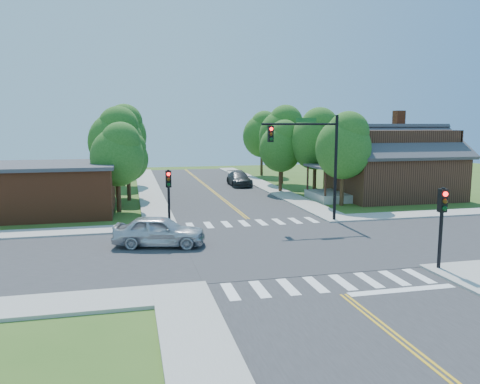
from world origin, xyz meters
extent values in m
plane|color=#365A1C|center=(0.00, 0.00, 0.00)|extent=(100.00, 100.00, 0.00)
cube|color=#2D2D30|center=(0.00, 0.00, 0.02)|extent=(10.00, 90.00, 0.04)
cube|color=#2D2D30|center=(0.00, 0.00, 0.03)|extent=(90.00, 10.00, 0.04)
cube|color=#2D2D30|center=(0.00, 0.00, 0.00)|extent=(10.20, 10.20, 0.06)
cube|color=#9E9B93|center=(6.10, 25.00, 0.07)|extent=(2.20, 40.00, 0.14)
cube|color=#9E9B93|center=(-6.10, 25.00, 0.07)|extent=(2.20, 40.00, 0.14)
cube|color=white|center=(-4.20, 6.20, 0.05)|extent=(0.45, 2.00, 0.01)
cube|color=white|center=(-3.00, 6.20, 0.05)|extent=(0.45, 2.00, 0.01)
cube|color=white|center=(-1.80, 6.20, 0.05)|extent=(0.45, 2.00, 0.01)
cube|color=white|center=(-0.60, 6.20, 0.05)|extent=(0.45, 2.00, 0.01)
cube|color=white|center=(0.60, 6.20, 0.05)|extent=(0.45, 2.00, 0.01)
cube|color=white|center=(1.80, 6.20, 0.05)|extent=(0.45, 2.00, 0.01)
cube|color=white|center=(3.00, 6.20, 0.05)|extent=(0.45, 2.00, 0.01)
cube|color=white|center=(4.20, 6.20, 0.05)|extent=(0.45, 2.00, 0.01)
cube|color=white|center=(-4.20, -6.20, 0.05)|extent=(0.45, 2.00, 0.01)
cube|color=white|center=(-3.00, -6.20, 0.05)|extent=(0.45, 2.00, 0.01)
cube|color=white|center=(-1.80, -6.20, 0.05)|extent=(0.45, 2.00, 0.01)
cube|color=white|center=(-0.60, -6.20, 0.05)|extent=(0.45, 2.00, 0.01)
cube|color=white|center=(0.60, -6.20, 0.05)|extent=(0.45, 2.00, 0.01)
cube|color=white|center=(1.80, -6.20, 0.05)|extent=(0.45, 2.00, 0.01)
cube|color=white|center=(3.00, -6.20, 0.05)|extent=(0.45, 2.00, 0.01)
cube|color=white|center=(4.20, -6.20, 0.05)|extent=(0.45, 2.00, 0.01)
cube|color=gold|center=(-0.10, 26.25, 0.05)|extent=(0.10, 37.50, 0.01)
cube|color=gold|center=(0.10, 26.25, 0.05)|extent=(0.10, 37.50, 0.01)
cube|color=white|center=(2.50, -7.60, 0.00)|extent=(4.60, 0.45, 0.09)
cylinder|color=black|center=(5.60, 5.60, 3.60)|extent=(0.20, 0.20, 7.20)
cylinder|color=black|center=(3.00, 5.60, 6.60)|extent=(5.20, 0.14, 0.14)
cube|color=#19591E|center=(3.40, 5.55, 6.85)|extent=(1.40, 0.04, 0.30)
cube|color=black|center=(1.00, 5.60, 5.98)|extent=(0.34, 0.28, 1.05)
sphere|color=#FF0C0C|center=(1.00, 5.43, 6.29)|extent=(0.22, 0.22, 0.22)
sphere|color=#3F2605|center=(1.00, 5.43, 5.97)|extent=(0.22, 0.22, 0.22)
sphere|color=#05330F|center=(1.00, 5.43, 5.65)|extent=(0.22, 0.22, 0.22)
cylinder|color=black|center=(5.60, -5.60, 1.90)|extent=(0.16, 0.16, 3.80)
cube|color=black|center=(5.60, -5.60, 3.23)|extent=(0.34, 0.28, 1.05)
sphere|color=#FF0C0C|center=(5.60, -5.77, 3.54)|extent=(0.22, 0.22, 0.22)
sphere|color=#3F2605|center=(5.60, -5.77, 3.22)|extent=(0.22, 0.22, 0.22)
sphere|color=#05330F|center=(5.60, -5.77, 2.90)|extent=(0.22, 0.22, 0.22)
cylinder|color=black|center=(-5.60, 5.60, 1.90)|extent=(0.16, 0.16, 3.80)
cube|color=black|center=(-5.60, 5.60, 3.23)|extent=(0.34, 0.28, 1.05)
sphere|color=#FF0C0C|center=(-5.60, 5.43, 3.54)|extent=(0.22, 0.22, 0.22)
sphere|color=#3F2605|center=(-5.60, 5.43, 3.22)|extent=(0.22, 0.22, 0.22)
sphere|color=#05330F|center=(-5.60, 5.43, 2.90)|extent=(0.22, 0.22, 0.22)
cube|color=black|center=(15.20, 14.20, 2.00)|extent=(10.00, 8.00, 4.00)
cube|color=#9E9B93|center=(8.90, 14.20, 0.35)|extent=(2.60, 4.50, 0.70)
cylinder|color=black|center=(7.80, 12.20, 1.60)|extent=(0.18, 0.18, 2.50)
cylinder|color=black|center=(7.80, 16.20, 1.60)|extent=(0.18, 0.18, 2.50)
cube|color=#38383D|center=(8.90, 14.20, 2.95)|extent=(2.80, 4.80, 0.18)
cube|color=brown|center=(17.70, 17.70, 3.55)|extent=(0.90, 0.90, 7.11)
cube|color=brown|center=(-14.20, 13.20, 1.75)|extent=(10.00, 8.00, 3.50)
cube|color=#38383D|center=(-14.20, 13.20, 3.60)|extent=(10.40, 8.40, 0.25)
cylinder|color=#382314|center=(8.87, 11.33, 1.42)|extent=(0.34, 0.34, 2.85)
ellipsoid|color=#215519|center=(8.87, 11.33, 4.65)|extent=(4.50, 4.27, 4.95)
sphere|color=#215519|center=(9.17, 11.13, 6.00)|extent=(3.30, 3.30, 3.30)
cylinder|color=#382314|center=(9.18, 17.94, 1.53)|extent=(0.34, 0.34, 3.05)
ellipsoid|color=#215519|center=(9.18, 17.94, 4.98)|extent=(4.82, 4.58, 5.30)
sphere|color=#215519|center=(9.48, 17.74, 6.42)|extent=(3.53, 3.53, 3.53)
cylinder|color=#382314|center=(8.66, 26.26, 1.63)|extent=(0.34, 0.34, 3.26)
ellipsoid|color=#215519|center=(8.66, 26.26, 5.32)|extent=(5.15, 4.89, 5.66)
sphere|color=#215519|center=(8.96, 26.06, 6.86)|extent=(3.77, 3.77, 3.77)
cylinder|color=#382314|center=(8.76, 34.90, 1.55)|extent=(0.34, 0.34, 3.11)
ellipsoid|color=#215519|center=(8.76, 34.90, 5.07)|extent=(4.91, 4.66, 5.40)
sphere|color=#215519|center=(9.06, 34.70, 6.54)|extent=(3.60, 3.60, 3.60)
cylinder|color=#382314|center=(-8.81, 12.81, 1.26)|extent=(0.34, 0.34, 2.53)
ellipsoid|color=#215519|center=(-8.81, 12.81, 4.13)|extent=(3.99, 3.79, 4.39)
sphere|color=#215519|center=(-8.51, 12.61, 5.32)|extent=(2.93, 2.93, 2.93)
cylinder|color=#382314|center=(-9.10, 20.14, 1.53)|extent=(0.34, 0.34, 3.06)
ellipsoid|color=#215519|center=(-9.10, 20.14, 4.99)|extent=(4.83, 4.59, 5.31)
sphere|color=#215519|center=(-8.80, 19.94, 6.44)|extent=(3.54, 3.54, 3.54)
cylinder|color=#382314|center=(-8.63, 28.40, 1.63)|extent=(0.34, 0.34, 3.26)
ellipsoid|color=#215519|center=(-8.63, 28.40, 5.32)|extent=(5.15, 4.90, 5.67)
sphere|color=#215519|center=(-8.33, 28.20, 6.87)|extent=(3.78, 3.78, 3.78)
cylinder|color=#382314|center=(-8.92, 36.55, 1.15)|extent=(0.34, 0.34, 2.30)
ellipsoid|color=#215519|center=(-8.92, 36.55, 3.75)|extent=(3.63, 3.45, 3.99)
sphere|color=#215519|center=(-8.62, 36.35, 4.84)|extent=(2.66, 2.66, 2.66)
cylinder|color=#382314|center=(6.32, 19.65, 1.31)|extent=(0.34, 0.34, 2.63)
ellipsoid|color=#215519|center=(6.32, 19.65, 4.29)|extent=(4.15, 3.94, 4.56)
sphere|color=#215519|center=(6.62, 19.45, 5.53)|extent=(3.04, 3.04, 3.04)
cylinder|color=#382314|center=(-8.06, 18.02, 1.11)|extent=(0.34, 0.34, 2.21)
ellipsoid|color=#215519|center=(-8.06, 18.02, 3.61)|extent=(3.49, 3.32, 3.84)
sphere|color=#215519|center=(-7.76, 17.82, 4.66)|extent=(2.56, 2.56, 2.56)
imported|color=silver|center=(-6.46, 1.54, 0.84)|extent=(4.27, 5.84, 1.67)
imported|color=#2D3032|center=(3.50, 25.21, 0.75)|extent=(2.28, 5.25, 1.50)
camera|label=1|loc=(-7.88, -23.49, 6.57)|focal=35.00mm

